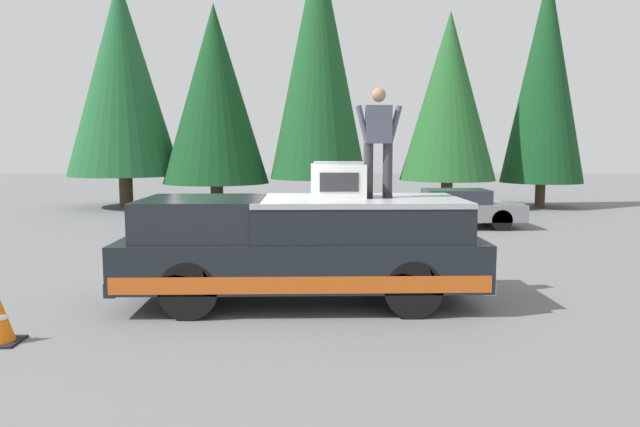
# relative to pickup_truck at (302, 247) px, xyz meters

# --- Properties ---
(ground_plane) EXTENTS (90.00, 90.00, 0.00)m
(ground_plane) POSITION_rel_pickup_truck_xyz_m (0.28, 0.70, -0.87)
(ground_plane) COLOR slate
(pickup_truck) EXTENTS (2.01, 5.54, 1.65)m
(pickup_truck) POSITION_rel_pickup_truck_xyz_m (0.00, 0.00, 0.00)
(pickup_truck) COLOR black
(pickup_truck) RESTS_ON ground
(compressor_unit) EXTENTS (0.65, 0.84, 0.56)m
(compressor_unit) POSITION_rel_pickup_truck_xyz_m (0.08, -0.57, 1.05)
(compressor_unit) COLOR white
(compressor_unit) RESTS_ON pickup_truck
(person_on_truck_bed) EXTENTS (0.29, 0.72, 1.69)m
(person_on_truck_bed) POSITION_rel_pickup_truck_xyz_m (0.03, -1.18, 1.68)
(person_on_truck_bed) COLOR #333338
(person_on_truck_bed) RESTS_ON pickup_truck
(parked_car_grey) EXTENTS (1.64, 4.10, 1.16)m
(parked_car_grey) POSITION_rel_pickup_truck_xyz_m (8.48, -4.53, -0.29)
(parked_car_grey) COLOR gray
(parked_car_grey) RESTS_ON ground
(traffic_cone) EXTENTS (0.47, 0.47, 0.62)m
(traffic_cone) POSITION_rel_pickup_truck_xyz_m (-1.86, 3.76, -0.58)
(traffic_cone) COLOR black
(traffic_cone) RESTS_ON ground
(conifer_far_left) EXTENTS (3.23, 3.23, 9.41)m
(conifer_far_left) POSITION_rel_pickup_truck_xyz_m (14.40, -9.59, 4.33)
(conifer_far_left) COLOR #4C3826
(conifer_far_left) RESTS_ON ground
(conifer_left) EXTENTS (3.67, 3.67, 7.54)m
(conifer_left) POSITION_rel_pickup_truck_xyz_m (13.48, -5.54, 3.47)
(conifer_left) COLOR #4C3826
(conifer_left) RESTS_ON ground
(conifer_center_left) EXTENTS (3.72, 3.72, 10.36)m
(conifer_center_left) POSITION_rel_pickup_truck_xyz_m (13.74, -0.56, 4.91)
(conifer_center_left) COLOR #4C3826
(conifer_center_left) RESTS_ON ground
(conifer_center_right) EXTENTS (4.16, 4.16, 7.97)m
(conifer_center_right) POSITION_rel_pickup_truck_xyz_m (14.32, 3.49, 3.61)
(conifer_center_right) COLOR #4C3826
(conifer_center_right) RESTS_ON ground
(conifer_right) EXTENTS (4.47, 4.47, 9.11)m
(conifer_right) POSITION_rel_pickup_truck_xyz_m (14.97, 7.28, 4.31)
(conifer_right) COLOR #4C3826
(conifer_right) RESTS_ON ground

